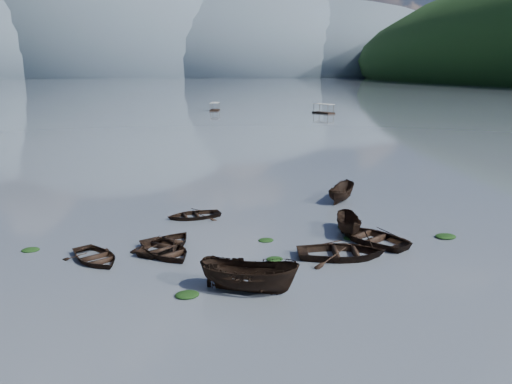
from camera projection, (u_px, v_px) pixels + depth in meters
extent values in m
plane|color=#545D69|center=(308.00, 292.00, 23.55)|extent=(2400.00, 2400.00, 0.00)
ellipsoid|color=#475666|center=(118.00, 76.00, 867.23)|extent=(520.00, 520.00, 340.00)
ellipsoid|color=#475666|center=(231.00, 76.00, 907.10)|extent=(520.00, 520.00, 260.00)
ellipsoid|color=#475666|center=(325.00, 76.00, 942.99)|extent=(520.00, 520.00, 220.00)
imported|color=black|center=(96.00, 261.00, 27.41)|extent=(4.37, 4.81, 0.82)
imported|color=black|center=(167.00, 248.00, 29.46)|extent=(5.00, 5.20, 0.88)
imported|color=black|center=(249.00, 291.00, 23.62)|extent=(5.13, 3.77, 1.86)
imported|color=black|center=(371.00, 242.00, 30.49)|extent=(5.40, 5.97, 1.01)
imported|color=black|center=(342.00, 257.00, 27.89)|extent=(5.59, 4.48, 1.03)
imported|color=black|center=(349.00, 233.00, 32.01)|extent=(2.35, 4.07, 1.48)
imported|color=black|center=(165.00, 254.00, 28.37)|extent=(4.71, 5.28, 0.90)
imported|color=black|center=(194.00, 218.00, 35.43)|extent=(4.19, 3.29, 0.79)
imported|color=black|center=(341.00, 201.00, 40.10)|extent=(3.74, 4.14, 1.57)
ellipsoid|color=black|center=(187.00, 296.00, 23.14)|extent=(1.13, 0.93, 0.25)
ellipsoid|color=black|center=(275.00, 260.00, 27.55)|extent=(0.94, 0.75, 0.21)
ellipsoid|color=black|center=(266.00, 285.00, 24.33)|extent=(1.18, 0.94, 0.26)
ellipsoid|color=black|center=(350.00, 239.00, 31.00)|extent=(0.89, 0.75, 0.20)
ellipsoid|color=black|center=(446.00, 237.00, 31.23)|extent=(1.33, 1.05, 0.27)
ellipsoid|color=black|center=(31.00, 251.00, 28.95)|extent=(1.02, 0.82, 0.22)
ellipsoid|color=black|center=(266.00, 241.00, 30.62)|extent=(0.94, 0.78, 0.20)
ellipsoid|color=black|center=(346.00, 227.00, 33.22)|extent=(1.15, 0.92, 0.25)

